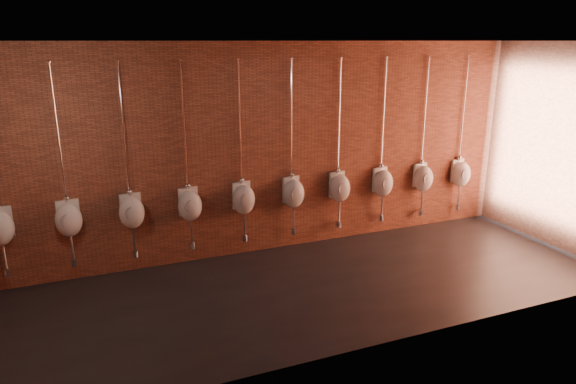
% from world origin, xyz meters
% --- Properties ---
extents(ground, '(8.50, 8.50, 0.00)m').
position_xyz_m(ground, '(0.00, 0.00, 0.00)').
color(ground, black).
rests_on(ground, ground).
extents(room_shell, '(8.54, 3.04, 3.22)m').
position_xyz_m(room_shell, '(0.00, 0.00, 2.01)').
color(room_shell, black).
rests_on(room_shell, ground).
extents(urinal_0, '(0.40, 0.37, 2.71)m').
position_xyz_m(urinal_0, '(-3.76, 1.38, 0.93)').
color(urinal_0, silver).
rests_on(urinal_0, ground).
extents(urinal_1, '(0.40, 0.37, 2.71)m').
position_xyz_m(urinal_1, '(-2.95, 1.38, 0.93)').
color(urinal_1, silver).
rests_on(urinal_1, ground).
extents(urinal_2, '(0.40, 0.37, 2.71)m').
position_xyz_m(urinal_2, '(-2.14, 1.38, 0.93)').
color(urinal_2, silver).
rests_on(urinal_2, ground).
extents(urinal_3, '(0.40, 0.37, 2.71)m').
position_xyz_m(urinal_3, '(-1.33, 1.38, 0.93)').
color(urinal_3, silver).
rests_on(urinal_3, ground).
extents(urinal_4, '(0.40, 0.37, 2.71)m').
position_xyz_m(urinal_4, '(-0.51, 1.38, 0.93)').
color(urinal_4, silver).
rests_on(urinal_4, ground).
extents(urinal_5, '(0.40, 0.37, 2.71)m').
position_xyz_m(urinal_5, '(0.30, 1.38, 0.93)').
color(urinal_5, silver).
rests_on(urinal_5, ground).
extents(urinal_6, '(0.40, 0.37, 2.71)m').
position_xyz_m(urinal_6, '(1.11, 1.38, 0.93)').
color(urinal_6, silver).
rests_on(urinal_6, ground).
extents(urinal_7, '(0.40, 0.37, 2.71)m').
position_xyz_m(urinal_7, '(1.92, 1.38, 0.93)').
color(urinal_7, silver).
rests_on(urinal_7, ground).
extents(urinal_8, '(0.40, 0.37, 2.71)m').
position_xyz_m(urinal_8, '(2.73, 1.38, 0.93)').
color(urinal_8, silver).
rests_on(urinal_8, ground).
extents(urinal_9, '(0.40, 0.37, 2.71)m').
position_xyz_m(urinal_9, '(3.54, 1.38, 0.93)').
color(urinal_9, silver).
rests_on(urinal_9, ground).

